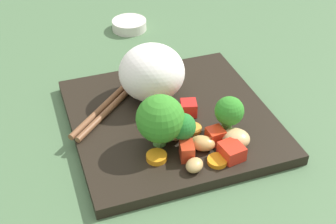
% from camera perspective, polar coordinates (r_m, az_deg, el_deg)
% --- Properties ---
extents(ground_plane, '(1.10, 1.10, 0.02)m').
position_cam_1_polar(ground_plane, '(0.65, 0.35, -2.12)').
color(ground_plane, '#496A45').
extents(square_plate, '(0.27, 0.27, 0.02)m').
position_cam_1_polar(square_plate, '(0.64, 0.36, -0.90)').
color(square_plate, black).
rests_on(square_plate, ground_plane).
extents(rice_mound, '(0.11, 0.11, 0.08)m').
position_cam_1_polar(rice_mound, '(0.65, -2.00, 4.87)').
color(rice_mound, white).
rests_on(rice_mound, square_plate).
extents(broccoli_floret_0, '(0.04, 0.04, 0.05)m').
position_cam_1_polar(broccoli_floret_0, '(0.59, 7.51, 0.00)').
color(broccoli_floret_0, '#68AF46').
rests_on(broccoli_floret_0, square_plate).
extents(broccoli_floret_1, '(0.06, 0.06, 0.07)m').
position_cam_1_polar(broccoli_floret_1, '(0.56, -0.95, -0.90)').
color(broccoli_floret_1, '#61B04D').
rests_on(broccoli_floret_1, square_plate).
extents(broccoli_floret_2, '(0.03, 0.03, 0.05)m').
position_cam_1_polar(broccoli_floret_2, '(0.57, 1.81, -1.86)').
color(broccoli_floret_2, '#63AC55').
rests_on(broccoli_floret_2, square_plate).
extents(carrot_slice_0, '(0.03, 0.03, 0.01)m').
position_cam_1_polar(carrot_slice_0, '(0.57, -1.41, -5.54)').
color(carrot_slice_0, orange).
rests_on(carrot_slice_0, square_plate).
extents(carrot_slice_1, '(0.03, 0.03, 0.01)m').
position_cam_1_polar(carrot_slice_1, '(0.62, -0.02, -1.37)').
color(carrot_slice_1, orange).
rests_on(carrot_slice_1, square_plate).
extents(carrot_slice_2, '(0.03, 0.03, 0.01)m').
position_cam_1_polar(carrot_slice_2, '(0.57, 6.07, -5.97)').
color(carrot_slice_2, orange).
rests_on(carrot_slice_2, square_plate).
extents(carrot_slice_3, '(0.03, 0.03, 0.00)m').
position_cam_1_polar(carrot_slice_3, '(0.61, 3.01, -2.04)').
color(carrot_slice_3, orange).
rests_on(carrot_slice_3, square_plate).
extents(carrot_slice_4, '(0.03, 0.03, 0.01)m').
position_cam_1_polar(carrot_slice_4, '(0.61, -1.52, -2.15)').
color(carrot_slice_4, orange).
rests_on(carrot_slice_4, square_plate).
extents(pepper_chunk_0, '(0.02, 0.02, 0.02)m').
position_cam_1_polar(pepper_chunk_0, '(0.59, 5.82, -2.94)').
color(pepper_chunk_0, red).
rests_on(pepper_chunk_0, square_plate).
extents(pepper_chunk_1, '(0.03, 0.02, 0.02)m').
position_cam_1_polar(pepper_chunk_1, '(0.57, 2.33, -4.80)').
color(pepper_chunk_1, red).
rests_on(pepper_chunk_1, square_plate).
extents(pepper_chunk_2, '(0.03, 0.03, 0.02)m').
position_cam_1_polar(pepper_chunk_2, '(0.63, 2.53, 0.49)').
color(pepper_chunk_2, red).
rests_on(pepper_chunk_2, square_plate).
extents(pepper_chunk_3, '(0.03, 0.03, 0.02)m').
position_cam_1_polar(pepper_chunk_3, '(0.57, 7.81, -4.80)').
color(pepper_chunk_3, red).
rests_on(pepper_chunk_3, square_plate).
extents(chicken_piece_0, '(0.04, 0.04, 0.02)m').
position_cam_1_polar(chicken_piece_0, '(0.58, 4.25, -3.84)').
color(chicken_piece_0, tan).
rests_on(chicken_piece_0, square_plate).
extents(chicken_piece_1, '(0.03, 0.03, 0.02)m').
position_cam_1_polar(chicken_piece_1, '(0.59, 0.79, -2.39)').
color(chicken_piece_1, tan).
rests_on(chicken_piece_1, square_plate).
extents(chicken_piece_2, '(0.03, 0.03, 0.01)m').
position_cam_1_polar(chicken_piece_2, '(0.55, 3.26, -6.53)').
color(chicken_piece_2, tan).
rests_on(chicken_piece_2, square_plate).
extents(chicken_piece_4, '(0.05, 0.05, 0.02)m').
position_cam_1_polar(chicken_piece_4, '(0.59, 8.32, -3.20)').
color(chicken_piece_4, tan).
rests_on(chicken_piece_4, square_plate).
extents(chopstick_pair, '(0.18, 0.19, 0.01)m').
position_cam_1_polar(chopstick_pair, '(0.68, -5.53, 2.49)').
color(chopstick_pair, brown).
rests_on(chopstick_pair, square_plate).
extents(sauce_cup, '(0.06, 0.06, 0.02)m').
position_cam_1_polar(sauce_cup, '(0.89, -4.77, 10.60)').
color(sauce_cup, silver).
rests_on(sauce_cup, ground_plane).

